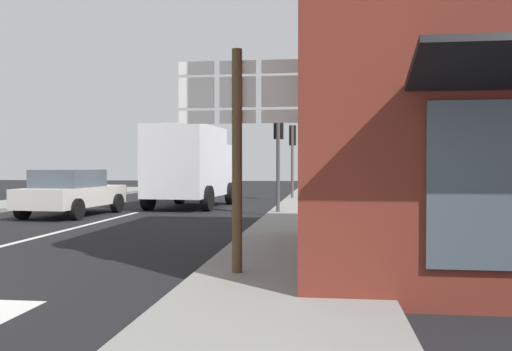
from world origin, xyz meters
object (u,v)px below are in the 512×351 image
traffic_light_far_right (292,145)px  delivery_truck (190,164)px  traffic_light_near_right (278,138)px  sedan_far (72,192)px  route_sign_post (237,137)px

traffic_light_far_right → delivery_truck: bearing=-128.9°
traffic_light_near_right → sedan_far: bearing=-172.2°
delivery_truck → traffic_light_near_right: (3.61, -2.94, 0.83)m
delivery_truck → route_sign_post: 13.55m
sedan_far → route_sign_post: size_ratio=1.35×
route_sign_post → traffic_light_near_right: bearing=91.7°
sedan_far → traffic_light_near_right: bearing=7.8°
delivery_truck → traffic_light_near_right: 4.73m
sedan_far → route_sign_post: bearing=-53.3°
route_sign_post → traffic_light_near_right: 10.04m
delivery_truck → traffic_light_far_right: (3.61, 4.48, 0.87)m
traffic_light_near_right → delivery_truck: bearing=140.9°
sedan_far → traffic_light_far_right: bearing=51.9°
route_sign_post → delivery_truck: bearing=106.8°
delivery_truck → sedan_far: bearing=-127.1°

